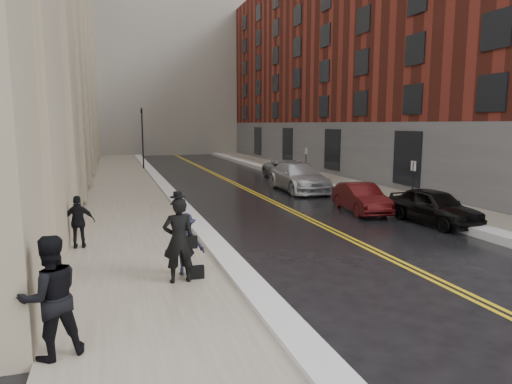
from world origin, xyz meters
TOP-DOWN VIEW (x-y plane):
  - ground at (0.00, 0.00)m, footprint 160.00×160.00m
  - sidewalk_left at (-4.50, 16.00)m, footprint 4.00×64.00m
  - sidewalk_right at (9.00, 16.00)m, footprint 3.00×64.00m
  - lane_stripe_a at (2.38, 16.00)m, footprint 0.12×64.00m
  - lane_stripe_b at (2.62, 16.00)m, footprint 0.12×64.00m
  - snow_ridge_left at (-2.20, 16.00)m, footprint 0.70×60.80m
  - snow_ridge_right at (7.15, 16.00)m, footprint 0.85×60.80m
  - building_right at (17.50, 23.00)m, footprint 14.00×50.00m
  - tower_far_right at (14.00, 66.00)m, footprint 22.00×18.00m
  - traffic_signal at (-2.60, 30.00)m, footprint 0.18×0.15m
  - parking_sign_near at (7.90, 8.00)m, footprint 0.06×0.35m
  - parking_sign_far at (7.90, 20.00)m, footprint 0.06×0.35m
  - car_black at (6.80, 5.13)m, footprint 1.93×4.20m
  - car_maroon at (5.31, 8.11)m, footprint 1.80×4.02m
  - car_silver_near at (5.20, 14.93)m, footprint 2.44×5.75m
  - car_silver_far at (6.80, 20.66)m, footprint 2.66×4.97m
  - pedestrian_main at (-3.73, 1.06)m, footprint 0.77×0.53m
  - pedestrian_a at (-6.20, -1.88)m, footprint 1.19×1.06m
  - pedestrian_b at (-3.52, 1.59)m, footprint 1.03×0.61m
  - pedestrian_c at (-6.20, 5.01)m, footprint 0.95×0.40m

SIDE VIEW (x-z plane):
  - ground at x=0.00m, z-range 0.00..0.00m
  - lane_stripe_a at x=2.38m, z-range 0.00..0.01m
  - lane_stripe_b at x=2.62m, z-range 0.00..0.01m
  - sidewalk_left at x=-4.50m, z-range 0.00..0.15m
  - sidewalk_right at x=9.00m, z-range 0.00..0.15m
  - snow_ridge_left at x=-2.20m, z-range 0.00..0.26m
  - snow_ridge_right at x=7.15m, z-range 0.00..0.30m
  - car_maroon at x=5.31m, z-range 0.00..1.28m
  - car_silver_far at x=6.80m, z-range 0.00..1.33m
  - car_black at x=6.80m, z-range 0.00..1.39m
  - car_silver_near at x=5.20m, z-range 0.00..1.65m
  - pedestrian_b at x=-3.52m, z-range 0.15..1.71m
  - pedestrian_c at x=-6.20m, z-range 0.15..1.76m
  - pedestrian_a at x=-6.20m, z-range 0.15..2.17m
  - pedestrian_main at x=-3.73m, z-range 0.15..2.21m
  - parking_sign_near at x=7.90m, z-range 0.24..2.47m
  - parking_sign_far at x=7.90m, z-range 0.24..2.47m
  - traffic_signal at x=-2.60m, z-range 0.48..5.68m
  - building_right at x=17.50m, z-range 0.00..18.00m
  - tower_far_right at x=14.00m, z-range 0.00..44.00m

